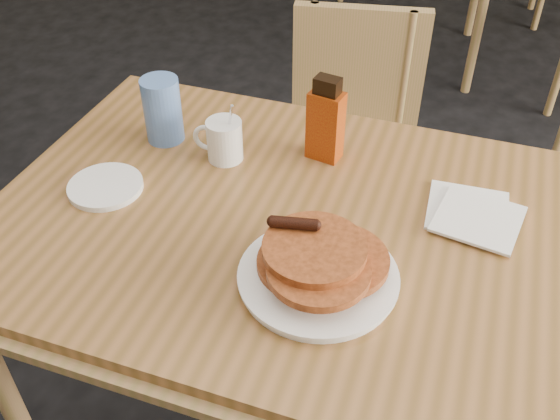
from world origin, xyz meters
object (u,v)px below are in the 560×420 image
at_px(coffee_mug, 223,139).
at_px(blue_tumbler, 163,110).
at_px(syrup_bottle, 326,122).
at_px(main_table, 304,237).
at_px(pancake_plate, 319,268).
at_px(chair_main_far, 350,131).

xyz_separation_m(coffee_mug, blue_tumbler, (-0.15, 0.04, 0.03)).
height_order(coffee_mug, syrup_bottle, syrup_bottle).
bearing_deg(syrup_bottle, main_table, -73.69).
relative_size(syrup_bottle, blue_tumbler, 1.29).
bearing_deg(syrup_bottle, blue_tumbler, -162.57).
xyz_separation_m(main_table, coffee_mug, (-0.21, 0.16, 0.09)).
distance_m(pancake_plate, coffee_mug, 0.40).
xyz_separation_m(chair_main_far, coffee_mug, (-0.20, -0.55, 0.29)).
xyz_separation_m(pancake_plate, blue_tumbler, (-0.41, 0.35, 0.04)).
height_order(main_table, coffee_mug, coffee_mug).
bearing_deg(chair_main_far, main_table, -94.43).
height_order(main_table, syrup_bottle, syrup_bottle).
distance_m(chair_main_far, pancake_plate, 0.90).
distance_m(syrup_bottle, blue_tumbler, 0.35).
bearing_deg(chair_main_far, blue_tumbler, -129.46).
relative_size(chair_main_far, coffee_mug, 6.05).
height_order(coffee_mug, blue_tumbler, blue_tumbler).
relative_size(main_table, coffee_mug, 9.32).
distance_m(main_table, chair_main_far, 0.74).
xyz_separation_m(pancake_plate, coffee_mug, (-0.26, 0.30, 0.02)).
bearing_deg(main_table, syrup_bottle, 91.58).
xyz_separation_m(syrup_bottle, blue_tumbler, (-0.35, -0.02, -0.01)).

